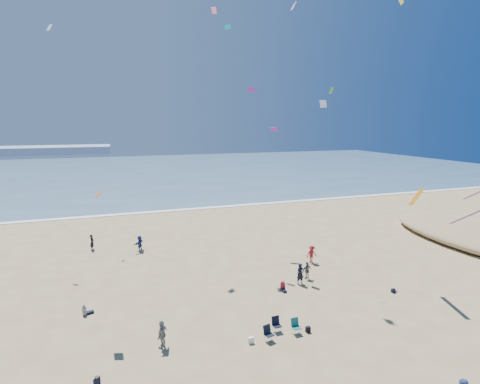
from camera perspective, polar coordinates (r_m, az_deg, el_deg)
name	(u,v)px	position (r m, az deg, el deg)	size (l,w,h in m)	color
ocean	(130,172)	(107.71, -16.35, 2.96)	(220.00, 100.00, 0.06)	#476B84
surf_line	(148,212)	(58.52, -13.82, -3.03)	(220.00, 1.20, 0.08)	white
standing_flyers	(234,317)	(25.94, -0.95, -18.56)	(32.04, 36.45, 1.85)	navy
seated_group	(232,352)	(23.53, -1.20, -23.16)	(17.85, 17.40, 0.84)	silver
chair_cluster	(281,328)	(25.61, 6.26, -19.96)	(2.67, 1.47, 1.00)	black
white_tote	(251,340)	(24.93, 1.66, -21.64)	(0.35, 0.20, 0.40)	white
black_backpack	(308,329)	(26.36, 10.32, -19.91)	(0.30, 0.22, 0.38)	black
navy_bag	(393,291)	(33.44, 22.31, -13.73)	(0.28, 0.18, 0.34)	black
kites_aloft	(309,110)	(28.44, 10.51, 12.24)	(38.72, 38.64, 27.73)	yellow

